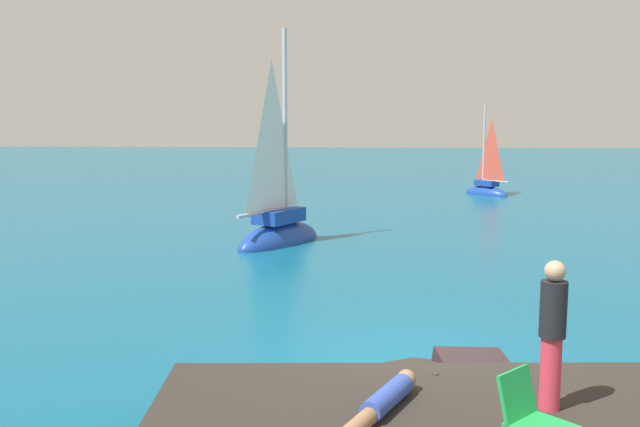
# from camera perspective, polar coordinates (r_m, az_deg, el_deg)

# --- Properties ---
(ground_plane) EXTENTS (160.00, 160.00, 0.00)m
(ground_plane) POSITION_cam_1_polar(r_m,az_deg,el_deg) (10.59, 7.81, -12.34)
(ground_plane) COLOR #0F5675
(boulder_seaward) EXTENTS (1.26, 1.49, 0.94)m
(boulder_seaward) POSITION_cam_1_polar(r_m,az_deg,el_deg) (9.83, 12.91, -14.11)
(boulder_seaward) COLOR #302325
(boulder_seaward) RESTS_ON ground
(boulder_inland) EXTENTS (1.68, 1.89, 1.14)m
(boulder_inland) POSITION_cam_1_polar(r_m,az_deg,el_deg) (9.60, 8.53, -14.54)
(boulder_inland) COLOR #312825
(boulder_inland) RESTS_ON ground
(sailboat_near) EXTENTS (2.81, 3.75, 6.85)m
(sailboat_near) POSITION_cam_1_polar(r_m,az_deg,el_deg) (20.37, -3.43, -1.44)
(sailboat_near) COLOR #193D99
(sailboat_near) RESTS_ON ground
(sailboat_far) EXTENTS (2.26, 2.45, 4.74)m
(sailboat_far) POSITION_cam_1_polar(r_m,az_deg,el_deg) (34.44, 13.59, 1.95)
(sailboat_far) COLOR #193D99
(sailboat_far) RESTS_ON ground
(person_sunbather) EXTENTS (0.89, 1.64, 0.25)m
(person_sunbather) POSITION_cam_1_polar(r_m,az_deg,el_deg) (7.58, 5.17, -15.28)
(person_sunbather) COLOR #334CB2
(person_sunbather) RESTS_ON shore_ledge
(person_standing) EXTENTS (0.28, 0.28, 1.62)m
(person_standing) POSITION_cam_1_polar(r_m,az_deg,el_deg) (7.78, 18.64, -9.17)
(person_standing) COLOR #DB384C
(person_standing) RESTS_ON shore_ledge
(beach_chair) EXTENTS (0.76, 0.76, 0.80)m
(beach_chair) POSITION_cam_1_polar(r_m,az_deg,el_deg) (6.77, 16.98, -15.49)
(beach_chair) COLOR green
(beach_chair) RESTS_ON shore_ledge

